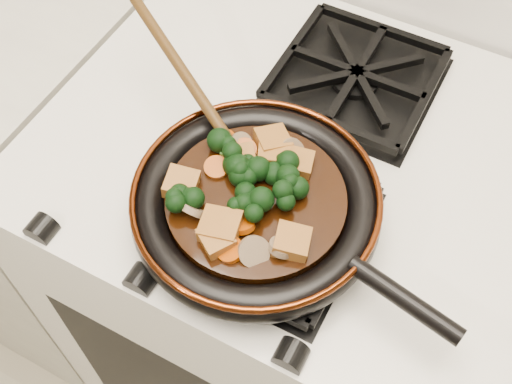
% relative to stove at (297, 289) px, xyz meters
% --- Properties ---
extents(stove, '(0.76, 0.60, 0.90)m').
position_rel_stove_xyz_m(stove, '(0.00, 0.00, 0.00)').
color(stove, silver).
rests_on(stove, ground).
extents(burner_grate_front, '(0.23, 0.23, 0.03)m').
position_rel_stove_xyz_m(burner_grate_front, '(0.00, -0.14, 0.46)').
color(burner_grate_front, black).
rests_on(burner_grate_front, stove).
extents(burner_grate_back, '(0.23, 0.23, 0.03)m').
position_rel_stove_xyz_m(burner_grate_back, '(0.00, 0.14, 0.46)').
color(burner_grate_back, black).
rests_on(burner_grate_back, stove).
extents(skillet, '(0.43, 0.31, 0.05)m').
position_rel_stove_xyz_m(skillet, '(-0.02, -0.14, 0.49)').
color(skillet, black).
rests_on(skillet, burner_grate_front).
extents(braising_sauce, '(0.22, 0.22, 0.02)m').
position_rel_stove_xyz_m(braising_sauce, '(-0.02, -0.14, 0.50)').
color(braising_sauce, black).
rests_on(braising_sauce, skillet).
extents(tofu_cube_0, '(0.05, 0.05, 0.02)m').
position_rel_stove_xyz_m(tofu_cube_0, '(-0.03, -0.22, 0.52)').
color(tofu_cube_0, brown).
rests_on(tofu_cube_0, braising_sauce).
extents(tofu_cube_1, '(0.05, 0.05, 0.03)m').
position_rel_stove_xyz_m(tofu_cube_1, '(0.05, -0.18, 0.52)').
color(tofu_cube_1, brown).
rests_on(tofu_cube_1, braising_sauce).
extents(tofu_cube_2, '(0.05, 0.05, 0.03)m').
position_rel_stove_xyz_m(tofu_cube_2, '(-0.02, -0.08, 0.52)').
color(tofu_cube_2, brown).
rests_on(tofu_cube_2, braising_sauce).
extents(tofu_cube_3, '(0.05, 0.05, 0.03)m').
position_rel_stove_xyz_m(tofu_cube_3, '(-0.10, -0.17, 0.52)').
color(tofu_cube_3, brown).
rests_on(tofu_cube_3, braising_sauce).
extents(tofu_cube_4, '(0.05, 0.05, 0.03)m').
position_rel_stove_xyz_m(tofu_cube_4, '(-0.03, -0.20, 0.52)').
color(tofu_cube_4, brown).
rests_on(tofu_cube_4, braising_sauce).
extents(tofu_cube_5, '(0.06, 0.06, 0.03)m').
position_rel_stove_xyz_m(tofu_cube_5, '(-0.04, -0.06, 0.52)').
color(tofu_cube_5, brown).
rests_on(tofu_cube_5, braising_sauce).
extents(tofu_cube_6, '(0.05, 0.05, 0.02)m').
position_rel_stove_xyz_m(tofu_cube_6, '(-0.03, -0.08, 0.52)').
color(tofu_cube_6, brown).
rests_on(tofu_cube_6, braising_sauce).
extents(tofu_cube_7, '(0.05, 0.05, 0.02)m').
position_rel_stove_xyz_m(tofu_cube_7, '(-0.06, -0.10, 0.52)').
color(tofu_cube_7, brown).
rests_on(tofu_cube_7, braising_sauce).
extents(tofu_cube_8, '(0.05, 0.04, 0.02)m').
position_rel_stove_xyz_m(tofu_cube_8, '(0.01, -0.08, 0.52)').
color(tofu_cube_8, brown).
rests_on(tofu_cube_8, braising_sauce).
extents(broccoli_floret_0, '(0.07, 0.07, 0.07)m').
position_rel_stove_xyz_m(broccoli_floret_0, '(-0.00, -0.10, 0.52)').
color(broccoli_floret_0, black).
rests_on(broccoli_floret_0, braising_sauce).
extents(broccoli_floret_1, '(0.08, 0.08, 0.06)m').
position_rel_stove_xyz_m(broccoli_floret_1, '(0.01, -0.13, 0.52)').
color(broccoli_floret_1, black).
rests_on(broccoli_floret_1, braising_sauce).
extents(broccoli_floret_2, '(0.07, 0.07, 0.05)m').
position_rel_stove_xyz_m(broccoli_floret_2, '(-0.02, -0.16, 0.52)').
color(broccoli_floret_2, black).
rests_on(broccoli_floret_2, braising_sauce).
extents(broccoli_floret_3, '(0.09, 0.09, 0.07)m').
position_rel_stove_xyz_m(broccoli_floret_3, '(-0.05, -0.12, 0.52)').
color(broccoli_floret_3, black).
rests_on(broccoli_floret_3, braising_sauce).
extents(broccoli_floret_4, '(0.08, 0.09, 0.07)m').
position_rel_stove_xyz_m(broccoli_floret_4, '(-0.09, -0.19, 0.52)').
color(broccoli_floret_4, black).
rests_on(broccoli_floret_4, braising_sauce).
extents(broccoli_floret_5, '(0.09, 0.08, 0.06)m').
position_rel_stove_xyz_m(broccoli_floret_5, '(-0.04, -0.12, 0.52)').
color(broccoli_floret_5, black).
rests_on(broccoli_floret_5, braising_sauce).
extents(broccoli_floret_6, '(0.09, 0.08, 0.06)m').
position_rel_stove_xyz_m(broccoli_floret_6, '(-0.08, -0.11, 0.52)').
color(broccoli_floret_6, black).
rests_on(broccoli_floret_6, braising_sauce).
extents(carrot_coin_0, '(0.03, 0.03, 0.01)m').
position_rel_stove_xyz_m(carrot_coin_0, '(-0.08, -0.13, 0.51)').
color(carrot_coin_0, '#A13B04').
rests_on(carrot_coin_0, braising_sauce).
extents(carrot_coin_1, '(0.03, 0.03, 0.02)m').
position_rel_stove_xyz_m(carrot_coin_1, '(-0.01, -0.19, 0.51)').
color(carrot_coin_1, '#A13B04').
rests_on(carrot_coin_1, braising_sauce).
extents(carrot_coin_2, '(0.04, 0.03, 0.03)m').
position_rel_stove_xyz_m(carrot_coin_2, '(-0.06, -0.09, 0.51)').
color(carrot_coin_2, '#A13B04').
rests_on(carrot_coin_2, braising_sauce).
extents(carrot_coin_3, '(0.03, 0.03, 0.02)m').
position_rel_stove_xyz_m(carrot_coin_3, '(-0.01, -0.22, 0.51)').
color(carrot_coin_3, '#A13B04').
rests_on(carrot_coin_3, braising_sauce).
extents(carrot_coin_4, '(0.03, 0.03, 0.02)m').
position_rel_stove_xyz_m(carrot_coin_4, '(-0.09, -0.09, 0.51)').
color(carrot_coin_4, '#A13B04').
rests_on(carrot_coin_4, braising_sauce).
extents(mushroom_slice_0, '(0.04, 0.04, 0.03)m').
position_rel_stove_xyz_m(mushroom_slice_0, '(-0.07, -0.08, 0.52)').
color(mushroom_slice_0, brown).
rests_on(mushroom_slice_0, braising_sauce).
extents(mushroom_slice_1, '(0.04, 0.04, 0.03)m').
position_rel_stove_xyz_m(mushroom_slice_1, '(-0.01, -0.06, 0.52)').
color(mushroom_slice_1, brown).
rests_on(mushroom_slice_1, braising_sauce).
extents(mushroom_slice_2, '(0.04, 0.04, 0.02)m').
position_rel_stove_xyz_m(mushroom_slice_2, '(0.04, -0.19, 0.52)').
color(mushroom_slice_2, brown).
rests_on(mushroom_slice_2, braising_sauce).
extents(mushroom_slice_3, '(0.04, 0.03, 0.03)m').
position_rel_stove_xyz_m(mushroom_slice_3, '(-0.07, -0.20, 0.52)').
color(mushroom_slice_3, brown).
rests_on(mushroom_slice_3, braising_sauce).
extents(mushroom_slice_4, '(0.05, 0.05, 0.03)m').
position_rel_stove_xyz_m(mushroom_slice_4, '(0.02, -0.21, 0.52)').
color(mushroom_slice_4, brown).
rests_on(mushroom_slice_4, braising_sauce).
extents(wooden_spoon, '(0.16, 0.11, 0.28)m').
position_rel_stove_xyz_m(wooden_spoon, '(-0.13, -0.07, 0.53)').
color(wooden_spoon, '#40280D').
rests_on(wooden_spoon, braising_sauce).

